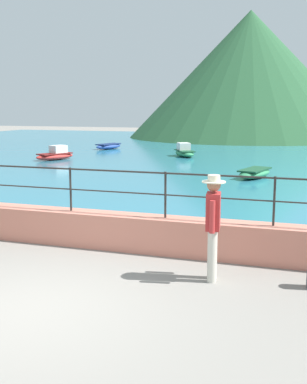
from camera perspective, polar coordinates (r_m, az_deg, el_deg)
ground_plane at (r=7.31m, az=-14.35°, el=-13.04°), size 120.00×120.00×0.00m
promenade_wall at (r=9.88m, az=-4.30°, el=-4.56°), size 20.00×0.56×0.70m
railing at (r=9.69m, az=-4.38°, el=1.06°), size 18.44×0.04×0.90m
lake_water at (r=31.79m, az=11.87°, el=4.62°), size 64.00×44.32×0.06m
hill_main at (r=47.33m, az=11.12°, el=13.28°), size 22.38×22.38×11.59m
person_walking at (r=7.94m, az=6.98°, el=-3.54°), size 0.38×0.56×1.75m
boat_0 at (r=26.57m, az=-11.40°, el=4.29°), size 1.74×2.47×0.76m
boat_1 at (r=33.03m, az=-5.29°, el=5.37°), size 1.49×2.46×0.36m
boat_3 at (r=27.91m, az=3.64°, el=4.73°), size 1.94×2.44×0.76m
boat_5 at (r=19.73m, az=11.77°, el=2.21°), size 1.43×2.45×0.36m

